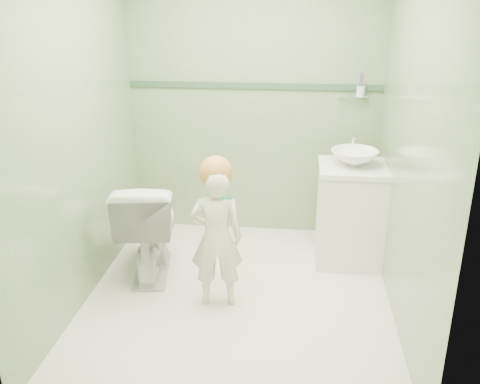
# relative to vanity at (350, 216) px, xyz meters

# --- Properties ---
(ground) EXTENTS (2.50, 2.50, 0.00)m
(ground) POSITION_rel_vanity_xyz_m (-0.84, -0.70, -0.40)
(ground) COLOR white
(ground) RESTS_ON ground
(room_shell) EXTENTS (2.50, 2.54, 2.40)m
(room_shell) POSITION_rel_vanity_xyz_m (-0.84, -0.70, 0.80)
(room_shell) COLOR gray
(room_shell) RESTS_ON ground
(trim_stripe) EXTENTS (2.20, 0.02, 0.05)m
(trim_stripe) POSITION_rel_vanity_xyz_m (-0.84, 0.54, 0.95)
(trim_stripe) COLOR #34523B
(trim_stripe) RESTS_ON room_shell
(vanity) EXTENTS (0.52, 0.50, 0.80)m
(vanity) POSITION_rel_vanity_xyz_m (0.00, 0.00, 0.00)
(vanity) COLOR white
(vanity) RESTS_ON ground
(counter) EXTENTS (0.54, 0.52, 0.04)m
(counter) POSITION_rel_vanity_xyz_m (0.00, 0.00, 0.41)
(counter) COLOR white
(counter) RESTS_ON vanity
(basin) EXTENTS (0.37, 0.37, 0.13)m
(basin) POSITION_rel_vanity_xyz_m (0.00, 0.00, 0.49)
(basin) COLOR white
(basin) RESTS_ON counter
(faucet) EXTENTS (0.03, 0.13, 0.18)m
(faucet) POSITION_rel_vanity_xyz_m (0.00, 0.19, 0.57)
(faucet) COLOR silver
(faucet) RESTS_ON counter
(cup_holder) EXTENTS (0.26, 0.07, 0.21)m
(cup_holder) POSITION_rel_vanity_xyz_m (0.05, 0.48, 0.93)
(cup_holder) COLOR silver
(cup_holder) RESTS_ON room_shell
(toilet) EXTENTS (0.56, 0.84, 0.80)m
(toilet) POSITION_rel_vanity_xyz_m (-1.58, -0.38, -0.00)
(toilet) COLOR white
(toilet) RESTS_ON ground
(toddler) EXTENTS (0.40, 0.29, 1.02)m
(toddler) POSITION_rel_vanity_xyz_m (-0.98, -0.76, 0.11)
(toddler) COLOR white
(toddler) RESTS_ON ground
(hair_cap) EXTENTS (0.23, 0.23, 0.23)m
(hair_cap) POSITION_rel_vanity_xyz_m (-0.98, -0.73, 0.58)
(hair_cap) COLOR #BA803F
(hair_cap) RESTS_ON toddler
(teal_toothbrush) EXTENTS (0.11, 0.14, 0.08)m
(teal_toothbrush) POSITION_rel_vanity_xyz_m (-0.89, -0.87, 0.46)
(teal_toothbrush) COLOR #078967
(teal_toothbrush) RESTS_ON toddler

